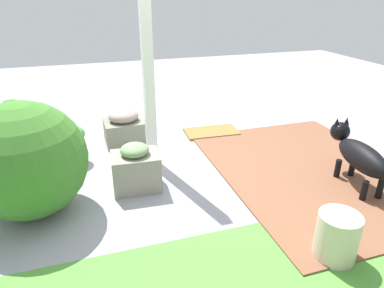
# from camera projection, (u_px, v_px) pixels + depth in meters

# --- Properties ---
(ground_plane) EXTENTS (12.00, 12.00, 0.00)m
(ground_plane) POSITION_uv_depth(u_px,v_px,m) (193.00, 170.00, 3.54)
(ground_plane) COLOR #9696A1
(brick_path) EXTENTS (1.80, 2.40, 0.02)m
(brick_path) POSITION_uv_depth(u_px,v_px,m) (311.00, 170.00, 3.51)
(brick_path) COLOR brown
(brick_path) RESTS_ON ground
(porch_pillar) EXTENTS (0.10, 0.10, 2.17)m
(porch_pillar) POSITION_uv_depth(u_px,v_px,m) (147.00, 59.00, 3.25)
(porch_pillar) COLOR white
(porch_pillar) RESTS_ON ground
(stone_planter_nearest) EXTENTS (0.47, 0.41, 0.42)m
(stone_planter_nearest) POSITION_uv_depth(u_px,v_px,m) (124.00, 127.00, 4.09)
(stone_planter_nearest) COLOR gray
(stone_planter_nearest) RESTS_ON ground
(stone_planter_mid) EXTENTS (0.45, 0.36, 0.44)m
(stone_planter_mid) POSITION_uv_depth(u_px,v_px,m) (136.00, 168.00, 3.14)
(stone_planter_mid) COLOR gray
(stone_planter_mid) RESTS_ON ground
(round_shrub) EXTENTS (0.94, 0.94, 0.94)m
(round_shrub) POSITION_uv_depth(u_px,v_px,m) (26.00, 160.00, 2.69)
(round_shrub) COLOR #3A7428
(round_shrub) RESTS_ON ground
(terracotta_pot_broad) EXTENTS (0.30, 0.30, 0.40)m
(terracotta_pot_broad) POSITION_uv_depth(u_px,v_px,m) (71.00, 141.00, 3.62)
(terracotta_pot_broad) COLOR #C96E48
(terracotta_pot_broad) RESTS_ON ground
(terracotta_pot_tall) EXTENTS (0.25, 0.25, 0.64)m
(terracotta_pot_tall) POSITION_uv_depth(u_px,v_px,m) (18.00, 138.00, 3.71)
(terracotta_pot_tall) COLOR #AB583E
(terracotta_pot_tall) RESTS_ON ground
(dog) EXTENTS (0.30, 0.81, 0.56)m
(dog) POSITION_uv_depth(u_px,v_px,m) (359.00, 154.00, 3.13)
(dog) COLOR black
(dog) RESTS_ON ground
(ceramic_urn) EXTENTS (0.28, 0.28, 0.34)m
(ceramic_urn) POSITION_uv_depth(u_px,v_px,m) (337.00, 237.00, 2.32)
(ceramic_urn) COLOR beige
(ceramic_urn) RESTS_ON ground
(doormat) EXTENTS (0.69, 0.40, 0.03)m
(doormat) POSITION_uv_depth(u_px,v_px,m) (211.00, 132.00, 4.43)
(doormat) COLOR olive
(doormat) RESTS_ON ground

